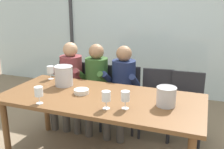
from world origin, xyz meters
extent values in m
plane|color=#847056|center=(0.00, 1.00, 0.00)|extent=(14.00, 14.00, 0.00)
cube|color=silver|center=(0.00, 2.39, 1.30)|extent=(7.36, 0.03, 2.60)
cube|color=#38383D|center=(-1.65, 2.37, 1.30)|extent=(0.06, 0.06, 2.60)
cube|color=#477A38|center=(0.00, 6.62, 0.93)|extent=(13.36, 2.40, 1.86)
cube|color=brown|center=(0.00, 0.00, 0.75)|extent=(2.16, 0.96, 0.04)
cylinder|color=brown|center=(-0.98, -0.38, 0.36)|extent=(0.07, 0.07, 0.73)
cylinder|color=brown|center=(-0.98, 0.38, 0.36)|extent=(0.07, 0.07, 0.73)
cylinder|color=brown|center=(0.98, 0.38, 0.36)|extent=(0.07, 0.07, 0.73)
cube|color=#232328|center=(-0.86, 0.78, 0.43)|extent=(0.48, 0.48, 0.03)
cube|color=#232328|center=(-0.88, 0.98, 0.65)|extent=(0.42, 0.07, 0.42)
cylinder|color=#232328|center=(-1.04, 0.57, 0.21)|extent=(0.04, 0.04, 0.42)
cylinder|color=#232328|center=(-0.66, 0.60, 0.21)|extent=(0.04, 0.04, 0.42)
cylinder|color=#232328|center=(-1.07, 0.95, 0.21)|extent=(0.04, 0.04, 0.42)
cylinder|color=#232328|center=(-0.69, 0.98, 0.21)|extent=(0.04, 0.04, 0.42)
cube|color=#232328|center=(-0.44, 0.78, 0.43)|extent=(0.46, 0.46, 0.03)
cube|color=#232328|center=(-0.42, 0.98, 0.65)|extent=(0.42, 0.06, 0.42)
cylinder|color=#232328|center=(-0.64, 0.60, 0.21)|extent=(0.04, 0.04, 0.42)
cylinder|color=#232328|center=(-0.26, 0.58, 0.21)|extent=(0.04, 0.04, 0.42)
cylinder|color=#232328|center=(-0.62, 0.98, 0.21)|extent=(0.04, 0.04, 0.42)
cylinder|color=#232328|center=(-0.24, 0.96, 0.21)|extent=(0.04, 0.04, 0.42)
cube|color=#232328|center=(-0.02, 0.80, 0.43)|extent=(0.47, 0.47, 0.03)
cube|color=#232328|center=(-0.03, 1.00, 0.65)|extent=(0.42, 0.07, 0.42)
cylinder|color=#232328|center=(-0.20, 0.60, 0.21)|extent=(0.04, 0.04, 0.42)
cylinder|color=#232328|center=(0.18, 0.62, 0.21)|extent=(0.04, 0.04, 0.42)
cylinder|color=#232328|center=(-0.22, 0.98, 0.21)|extent=(0.04, 0.04, 0.42)
cylinder|color=#232328|center=(0.16, 1.00, 0.21)|extent=(0.04, 0.04, 0.42)
cube|color=#232328|center=(0.45, 0.80, 0.43)|extent=(0.49, 0.49, 0.03)
cube|color=#232328|center=(0.43, 1.00, 0.65)|extent=(0.42, 0.08, 0.42)
cylinder|color=#232328|center=(0.28, 0.59, 0.21)|extent=(0.04, 0.04, 0.42)
cylinder|color=#232328|center=(0.66, 0.63, 0.21)|extent=(0.04, 0.04, 0.42)
cylinder|color=#232328|center=(0.24, 0.97, 0.21)|extent=(0.04, 0.04, 0.42)
cylinder|color=#232328|center=(0.62, 1.01, 0.21)|extent=(0.04, 0.04, 0.42)
cube|color=#232328|center=(0.83, 0.80, 0.43)|extent=(0.46, 0.46, 0.03)
cube|color=#232328|center=(0.82, 1.00, 0.65)|extent=(0.42, 0.06, 0.42)
cylinder|color=#232328|center=(0.65, 0.60, 0.21)|extent=(0.04, 0.04, 0.42)
cylinder|color=#232328|center=(1.03, 0.62, 0.21)|extent=(0.04, 0.04, 0.42)
cylinder|color=#232328|center=(0.63, 0.98, 0.21)|extent=(0.04, 0.04, 0.42)
cylinder|color=#232328|center=(1.01, 1.00, 0.21)|extent=(0.04, 0.04, 0.42)
cylinder|color=brown|center=(-0.82, 0.83, 0.72)|extent=(0.34, 0.34, 0.52)
sphere|color=tan|center=(-0.82, 0.83, 1.08)|extent=(0.21, 0.21, 0.21)
cube|color=#47423D|center=(-0.90, 0.63, 0.46)|extent=(0.15, 0.41, 0.13)
cube|color=#47423D|center=(-0.72, 0.64, 0.46)|extent=(0.15, 0.41, 0.13)
cylinder|color=#47423D|center=(-0.89, 0.43, 0.22)|extent=(0.10, 0.10, 0.44)
cylinder|color=#47423D|center=(-0.71, 0.44, 0.22)|extent=(0.10, 0.10, 0.44)
cylinder|color=brown|center=(-1.00, 0.70, 0.75)|extent=(0.10, 0.33, 0.26)
cylinder|color=brown|center=(-0.63, 0.72, 0.75)|extent=(0.10, 0.33, 0.26)
cylinder|color=#2D5123|center=(-0.41, 0.83, 0.72)|extent=(0.35, 0.35, 0.52)
sphere|color=#936B4C|center=(-0.41, 0.83, 1.08)|extent=(0.21, 0.21, 0.21)
cube|color=#47423D|center=(-0.52, 0.64, 0.46)|extent=(0.16, 0.41, 0.13)
cube|color=#47423D|center=(-0.34, 0.62, 0.46)|extent=(0.16, 0.41, 0.13)
cylinder|color=#47423D|center=(-0.54, 0.44, 0.22)|extent=(0.10, 0.10, 0.44)
cylinder|color=#47423D|center=(-0.36, 0.43, 0.22)|extent=(0.10, 0.10, 0.44)
cylinder|color=#2D5123|center=(-0.61, 0.73, 0.75)|extent=(0.11, 0.33, 0.26)
cylinder|color=#2D5123|center=(-0.23, 0.70, 0.75)|extent=(0.11, 0.33, 0.26)
cylinder|color=#192347|center=(-0.01, 0.83, 0.72)|extent=(0.32, 0.32, 0.52)
sphere|color=#936B4C|center=(-0.01, 0.83, 1.08)|extent=(0.21, 0.21, 0.21)
cube|color=#47423D|center=(-0.10, 0.63, 0.46)|extent=(0.13, 0.40, 0.13)
cube|color=#47423D|center=(0.08, 0.63, 0.46)|extent=(0.13, 0.40, 0.13)
cylinder|color=#47423D|center=(-0.10, 0.43, 0.22)|extent=(0.10, 0.10, 0.44)
cylinder|color=#47423D|center=(0.08, 0.43, 0.22)|extent=(0.10, 0.10, 0.44)
cylinder|color=#192347|center=(-0.20, 0.71, 0.75)|extent=(0.08, 0.32, 0.26)
cylinder|color=#192347|center=(0.18, 0.71, 0.75)|extent=(0.08, 0.32, 0.26)
cylinder|color=#B7B7BC|center=(0.69, 0.00, 0.86)|extent=(0.19, 0.19, 0.19)
torus|color=silver|center=(0.69, 0.00, 0.95)|extent=(0.20, 0.20, 0.01)
cylinder|color=#B7B7BC|center=(-0.56, 0.19, 0.89)|extent=(0.21, 0.21, 0.24)
torus|color=silver|center=(-0.56, 0.19, 1.00)|extent=(0.22, 0.22, 0.01)
cylinder|color=silver|center=(-0.23, 0.01, 0.79)|extent=(0.16, 0.16, 0.05)
cylinder|color=silver|center=(0.17, -0.27, 0.77)|extent=(0.07, 0.07, 0.00)
cylinder|color=silver|center=(0.17, -0.27, 0.81)|extent=(0.01, 0.01, 0.07)
cylinder|color=silver|center=(0.17, -0.27, 0.90)|extent=(0.08, 0.08, 0.09)
cylinder|color=#E0D184|center=(0.17, -0.27, 0.87)|extent=(0.07, 0.07, 0.04)
cylinder|color=silver|center=(0.34, -0.20, 0.77)|extent=(0.07, 0.07, 0.00)
cylinder|color=silver|center=(0.34, -0.20, 0.81)|extent=(0.01, 0.01, 0.07)
cylinder|color=silver|center=(0.34, -0.20, 0.90)|extent=(0.08, 0.08, 0.09)
cylinder|color=#560C1E|center=(0.34, -0.20, 0.87)|extent=(0.07, 0.07, 0.04)
cylinder|color=silver|center=(-0.85, 0.35, 0.77)|extent=(0.07, 0.07, 0.00)
cylinder|color=silver|center=(-0.85, 0.35, 0.81)|extent=(0.01, 0.01, 0.07)
cylinder|color=silver|center=(-0.85, 0.35, 0.90)|extent=(0.08, 0.08, 0.09)
cylinder|color=#560C1E|center=(-0.85, 0.35, 0.87)|extent=(0.07, 0.07, 0.04)
cylinder|color=silver|center=(-0.49, -0.38, 0.77)|extent=(0.07, 0.07, 0.00)
cylinder|color=silver|center=(-0.49, -0.38, 0.81)|extent=(0.01, 0.01, 0.07)
cylinder|color=silver|center=(-0.49, -0.38, 0.90)|extent=(0.08, 0.08, 0.09)
cylinder|color=#E0D184|center=(-0.49, -0.38, 0.87)|extent=(0.07, 0.07, 0.04)
camera|label=1|loc=(1.01, -2.33, 1.75)|focal=40.88mm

